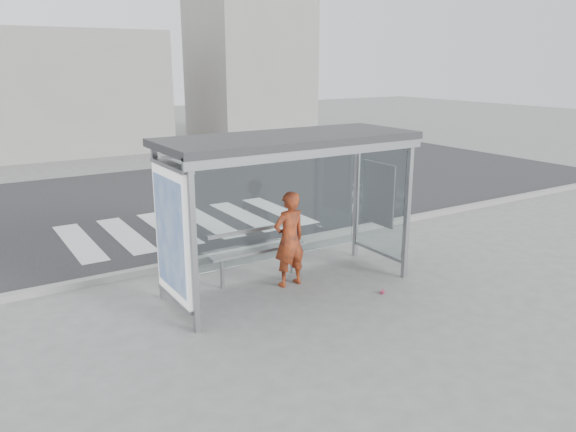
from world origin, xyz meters
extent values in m
plane|color=slate|center=(0.00, 0.00, 0.00)|extent=(80.00, 80.00, 0.00)
cube|color=#242427|center=(0.00, 7.00, 0.00)|extent=(30.00, 10.00, 0.01)
cube|color=gray|center=(0.00, 1.95, 0.06)|extent=(30.00, 0.18, 0.12)
cube|color=silver|center=(-2.50, 4.50, 0.00)|extent=(0.55, 3.00, 0.00)
cube|color=silver|center=(-1.50, 4.50, 0.00)|extent=(0.55, 3.00, 0.00)
cube|color=silver|center=(-0.50, 4.50, 0.00)|extent=(0.55, 3.00, 0.00)
cube|color=silver|center=(0.50, 4.50, 0.00)|extent=(0.55, 3.00, 0.00)
cube|color=silver|center=(1.50, 4.50, 0.00)|extent=(0.55, 3.00, 0.00)
cube|color=silver|center=(2.50, 4.50, 0.00)|extent=(0.55, 3.00, 0.00)
cube|color=gray|center=(-2.00, -0.70, 1.25)|extent=(0.08, 0.08, 2.50)
cube|color=gray|center=(2.00, -0.70, 1.25)|extent=(0.08, 0.08, 2.50)
cube|color=gray|center=(-2.00, 0.70, 1.25)|extent=(0.08, 0.08, 2.50)
cube|color=gray|center=(2.00, 0.70, 1.25)|extent=(0.08, 0.08, 2.50)
cube|color=#2D2D30|center=(0.00, 0.00, 2.56)|extent=(4.25, 1.65, 0.12)
cube|color=gray|center=(0.00, -0.76, 2.45)|extent=(4.25, 0.06, 0.18)
cube|color=white|center=(0.00, 0.70, 1.30)|extent=(3.80, 0.02, 2.00)
cube|color=white|center=(-2.00, 0.00, 1.30)|extent=(0.15, 1.25, 2.00)
cube|color=#3A71D2|center=(-1.92, 0.00, 1.30)|extent=(0.01, 1.10, 1.70)
cylinder|color=#FD4816|center=(-1.91, 0.25, 1.55)|extent=(0.02, 0.32, 0.32)
cube|color=white|center=(2.00, 0.00, 1.30)|extent=(0.03, 1.25, 2.00)
cube|color=beige|center=(1.97, 0.05, 1.40)|extent=(0.03, 0.86, 1.16)
cube|color=gray|center=(0.00, 18.00, 2.50)|extent=(8.00, 5.00, 5.00)
cube|color=gray|center=(9.00, 18.00, 3.50)|extent=(5.00, 5.00, 7.00)
imported|color=#D14313|center=(0.06, 0.10, 0.83)|extent=(0.63, 0.43, 1.67)
cube|color=slate|center=(-0.28, 0.57, 0.56)|extent=(1.82, 0.22, 0.05)
cylinder|color=slate|center=(-0.99, 0.57, 0.27)|extent=(0.07, 0.07, 0.53)
cylinder|color=slate|center=(0.43, 0.57, 0.27)|extent=(0.07, 0.07, 0.53)
cube|color=slate|center=(-0.28, 0.66, 0.91)|extent=(1.82, 0.04, 0.06)
cylinder|color=#D43E6B|center=(1.18, -1.06, 0.03)|extent=(0.12, 0.11, 0.06)
camera|label=1|loc=(-4.80, -7.59, 3.75)|focal=35.00mm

